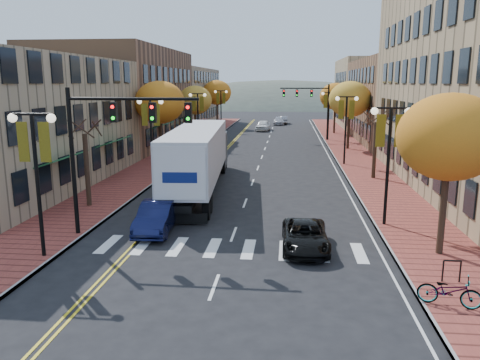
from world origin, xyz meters
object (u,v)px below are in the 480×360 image
(semi_truck, at_px, (200,153))
(bicycle, at_px, (449,291))
(navy_sedan, at_px, (157,217))
(black_suv, at_px, (305,236))

(semi_truck, distance_m, bicycle, 19.72)
(semi_truck, height_order, navy_sedan, semi_truck)
(semi_truck, height_order, black_suv, semi_truck)
(navy_sedan, bearing_deg, bicycle, -34.63)
(bicycle, bearing_deg, navy_sedan, 75.21)
(navy_sedan, relative_size, black_suv, 1.02)
(semi_truck, relative_size, black_suv, 4.05)
(semi_truck, distance_m, black_suv, 12.97)
(black_suv, height_order, bicycle, black_suv)
(semi_truck, xyz_separation_m, black_suv, (6.75, -10.91, -1.93))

